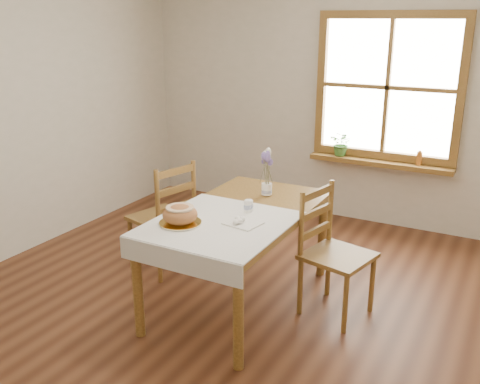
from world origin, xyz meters
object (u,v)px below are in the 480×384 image
(chair_left, at_px, (162,216))
(flower_vase, at_px, (267,190))
(dining_table, at_px, (240,222))
(bread_plate, at_px, (180,223))
(chair_right, at_px, (338,254))

(chair_left, relative_size, flower_vase, 10.52)
(flower_vase, bearing_deg, chair_left, -165.88)
(dining_table, bearing_deg, chair_left, 167.12)
(dining_table, height_order, flower_vase, flower_vase)
(dining_table, relative_size, bread_plate, 5.66)
(chair_left, height_order, chair_right, chair_left)
(chair_left, xyz_separation_m, chair_right, (1.58, -0.00, -0.01))
(chair_left, height_order, bread_plate, chair_left)
(dining_table, xyz_separation_m, chair_right, (0.71, 0.20, -0.19))
(dining_table, distance_m, chair_right, 0.76)
(dining_table, distance_m, flower_vase, 0.45)
(dining_table, height_order, chair_left, chair_left)
(bread_plate, distance_m, flower_vase, 0.90)
(chair_left, bearing_deg, dining_table, 91.59)
(dining_table, distance_m, bread_plate, 0.51)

